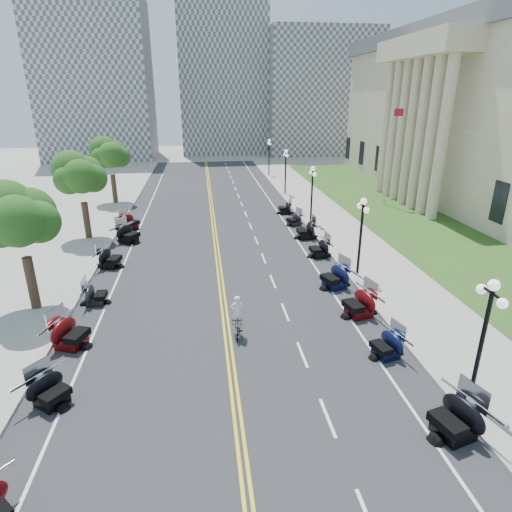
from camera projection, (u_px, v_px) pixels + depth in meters
name	position (u px, v px, depth m)	size (l,w,h in m)	color
ground	(225.00, 316.00, 22.34)	(160.00, 160.00, 0.00)	gray
road	(217.00, 251.00, 31.61)	(16.00, 90.00, 0.01)	#333335
centerline_yellow_a	(215.00, 251.00, 31.59)	(0.12, 90.00, 0.00)	yellow
centerline_yellow_b	(219.00, 251.00, 31.62)	(0.12, 90.00, 0.00)	yellow
edge_line_north	(302.00, 247.00, 32.37)	(0.12, 90.00, 0.00)	white
edge_line_south	(128.00, 254.00, 30.85)	(0.12, 90.00, 0.00)	white
lane_dash_4	(328.00, 417.00, 15.29)	(0.12, 2.00, 0.00)	white
lane_dash_5	(302.00, 354.00, 19.00)	(0.12, 2.00, 0.00)	white
lane_dash_6	(285.00, 312.00, 22.71)	(0.12, 2.00, 0.00)	white
lane_dash_7	(273.00, 281.00, 26.42)	(0.12, 2.00, 0.00)	white
lane_dash_8	(264.00, 258.00, 30.13)	(0.12, 2.00, 0.00)	white
lane_dash_9	(256.00, 240.00, 33.84)	(0.12, 2.00, 0.00)	white
lane_dash_10	(250.00, 226.00, 37.55)	(0.12, 2.00, 0.00)	white
lane_dash_11	(246.00, 214.00, 41.26)	(0.12, 2.00, 0.00)	white
lane_dash_12	(242.00, 204.00, 44.97)	(0.12, 2.00, 0.00)	white
lane_dash_13	(238.00, 196.00, 48.68)	(0.12, 2.00, 0.00)	white
lane_dash_14	(235.00, 189.00, 52.39)	(0.12, 2.00, 0.00)	white
lane_dash_15	(233.00, 182.00, 56.10)	(0.12, 2.00, 0.00)	white
lane_dash_16	(231.00, 177.00, 59.81)	(0.12, 2.00, 0.00)	white
lane_dash_17	(229.00, 172.00, 63.52)	(0.12, 2.00, 0.00)	white
lane_dash_18	(227.00, 168.00, 67.23)	(0.12, 2.00, 0.00)	white
lane_dash_19	(226.00, 164.00, 70.94)	(0.12, 2.00, 0.00)	white
sidewalk_north	(354.00, 244.00, 32.83)	(5.00, 90.00, 0.15)	#9E9991
sidewalk_south	(69.00, 256.00, 30.34)	(5.00, 90.00, 0.15)	#9E9991
lawn	(396.00, 214.00, 41.10)	(9.00, 60.00, 0.10)	#356023
distant_block_a	(96.00, 81.00, 73.09)	(18.00, 14.00, 26.00)	gray
distant_block_b	(223.00, 71.00, 80.57)	(16.00, 12.00, 30.00)	gray
distant_block_c	(319.00, 93.00, 81.34)	(20.00, 14.00, 22.00)	gray
street_lamp_1	(481.00, 345.00, 15.02)	(0.50, 1.20, 4.90)	black
street_lamp_2	(360.00, 238.00, 26.15)	(0.50, 1.20, 4.90)	black
street_lamp_3	(312.00, 195.00, 37.28)	(0.50, 1.20, 4.90)	black
street_lamp_4	(285.00, 172.00, 48.41)	(0.50, 1.20, 4.90)	black
street_lamp_5	(269.00, 157.00, 59.54)	(0.50, 1.20, 4.90)	black
flagpole	(389.00, 156.00, 43.11)	(1.10, 0.20, 10.00)	silver
tree_2	(20.00, 225.00, 21.32)	(4.80, 4.80, 9.20)	#235619
tree_3	(81.00, 180.00, 32.45)	(4.80, 4.80, 9.20)	#235619
tree_4	(111.00, 158.00, 43.58)	(4.80, 4.80, 9.20)	#235619
motorcycle_n_3	(456.00, 417.00, 14.26)	(2.20, 2.20, 1.54)	black
motorcycle_n_4	(387.00, 344.00, 18.67)	(1.83, 1.83, 1.28)	black
motorcycle_n_5	(359.00, 302.00, 22.10)	(2.21, 2.21, 1.55)	#590A0C
motorcycle_n_6	(335.00, 276.00, 25.35)	(2.19, 2.19, 1.54)	black
motorcycle_n_7	(320.00, 248.00, 30.21)	(1.98, 1.98, 1.39)	black
motorcycle_n_8	(306.00, 229.00, 34.05)	(2.16, 2.16, 1.52)	black
motorcycle_n_9	(294.00, 219.00, 37.55)	(1.76, 1.76, 1.23)	black
motorcycle_n_10	(285.00, 207.00, 41.21)	(1.88, 1.88, 1.31)	black
motorcycle_s_4	(50.00, 389.00, 15.76)	(1.91, 1.91, 1.33)	black
motorcycle_s_5	(70.00, 332.00, 19.38)	(2.16, 2.16, 1.51)	#590A0C
motorcycle_s_6	(95.00, 294.00, 23.38)	(1.79, 1.79, 1.25)	black
motorcycle_s_7	(109.00, 257.00, 28.35)	(2.06, 2.06, 1.44)	black
motorcycle_s_8	(128.00, 233.00, 33.10)	(2.23, 2.23, 1.56)	black
motorcycle_s_9	(129.00, 221.00, 36.47)	(2.06, 2.06, 1.44)	#590A0C
bicycle	(237.00, 325.00, 20.35)	(0.52, 1.85, 1.11)	#A51414
cyclist_rider	(237.00, 298.00, 19.84)	(0.64, 0.42, 1.74)	white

